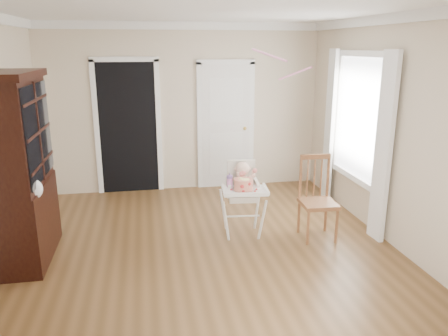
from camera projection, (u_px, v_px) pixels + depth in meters
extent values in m
plane|color=brown|center=(206.00, 253.00, 5.11)|extent=(5.00, 5.00, 0.00)
plane|color=white|center=(203.00, 8.00, 4.39)|extent=(5.00, 5.00, 0.00)
plane|color=beige|center=(183.00, 109.00, 7.12)|extent=(4.50, 0.00, 4.50)
plane|color=beige|center=(394.00, 133.00, 5.14)|extent=(0.00, 5.00, 5.00)
cube|color=black|center=(128.00, 129.00, 7.03)|extent=(0.90, 0.03, 2.10)
cube|color=white|center=(97.00, 130.00, 6.93)|extent=(0.08, 0.05, 2.18)
cube|color=white|center=(159.00, 128.00, 7.11)|extent=(0.08, 0.05, 2.18)
cube|color=white|center=(124.00, 59.00, 6.73)|extent=(1.06, 0.05, 0.08)
cube|color=white|center=(226.00, 127.00, 7.30)|extent=(0.80, 0.05, 2.05)
cube|color=white|center=(200.00, 128.00, 7.23)|extent=(0.08, 0.05, 2.13)
cube|color=white|center=(251.00, 126.00, 7.38)|extent=(0.08, 0.05, 2.13)
sphere|color=gold|center=(245.00, 128.00, 7.33)|extent=(0.06, 0.06, 0.06)
cube|color=white|center=(360.00, 118.00, 5.88)|extent=(0.02, 1.20, 1.60)
cube|color=white|center=(364.00, 54.00, 5.65)|extent=(0.06, 1.36, 0.08)
cube|color=white|center=(383.00, 149.00, 5.20)|extent=(0.08, 0.28, 2.30)
cube|color=white|center=(330.00, 126.00, 6.68)|extent=(0.08, 0.28, 2.30)
cylinder|color=white|center=(226.00, 222.00, 5.34)|extent=(0.12, 0.11, 0.56)
cylinder|color=white|center=(262.00, 221.00, 5.38)|extent=(0.11, 0.12, 0.56)
cylinder|color=white|center=(223.00, 210.00, 5.74)|extent=(0.11, 0.12, 0.56)
cylinder|color=white|center=(257.00, 209.00, 5.77)|extent=(0.12, 0.11, 0.56)
cylinder|color=white|center=(243.00, 216.00, 5.51)|extent=(0.43, 0.07, 0.02)
cube|color=silver|center=(242.00, 196.00, 5.49)|extent=(0.39, 0.37, 0.07)
cube|color=silver|center=(228.00, 188.00, 5.44)|extent=(0.07, 0.32, 0.17)
cube|color=silver|center=(257.00, 187.00, 5.47)|extent=(0.07, 0.32, 0.17)
cube|color=silver|center=(241.00, 175.00, 5.58)|extent=(0.36, 0.09, 0.41)
cube|color=white|center=(245.00, 191.00, 5.23)|extent=(0.56, 0.42, 0.03)
cube|color=white|center=(247.00, 194.00, 5.06)|extent=(0.52, 0.08, 0.04)
ellipsoid|color=beige|center=(242.00, 185.00, 5.48)|extent=(0.22, 0.18, 0.26)
sphere|color=beige|center=(242.00, 169.00, 5.42)|extent=(0.19, 0.19, 0.18)
sphere|color=red|center=(243.00, 182.00, 5.41)|extent=(0.13, 0.13, 0.13)
sphere|color=red|center=(241.00, 174.00, 5.36)|extent=(0.07, 0.07, 0.07)
sphere|color=red|center=(255.00, 171.00, 5.36)|extent=(0.06, 0.06, 0.06)
cylinder|color=silver|center=(243.00, 189.00, 5.23)|extent=(0.29, 0.29, 0.01)
cylinder|color=#C0223B|center=(243.00, 184.00, 5.22)|extent=(0.23, 0.23, 0.12)
cylinder|color=#F2E08C|center=(245.00, 180.00, 5.18)|extent=(0.10, 0.10, 0.02)
cylinder|color=pink|center=(230.00, 182.00, 5.32)|extent=(0.07, 0.07, 0.11)
cylinder|color=#7C599D|center=(230.00, 177.00, 5.31)|extent=(0.08, 0.08, 0.03)
cone|color=#7C599D|center=(230.00, 174.00, 5.30)|extent=(0.02, 0.02, 0.04)
cube|color=black|center=(27.00, 222.00, 4.89)|extent=(0.48, 1.16, 0.87)
cube|color=black|center=(15.00, 133.00, 4.61)|extent=(0.44, 1.16, 1.16)
cube|color=black|center=(32.00, 137.00, 4.38)|extent=(0.02, 0.50, 1.01)
cube|color=black|center=(44.00, 127.00, 4.93)|extent=(0.02, 0.50, 1.01)
cube|color=black|center=(8.00, 75.00, 4.45)|extent=(0.52, 1.24, 0.08)
ellipsoid|color=white|center=(33.00, 189.00, 4.47)|extent=(0.19, 0.15, 0.21)
cube|color=brown|center=(318.00, 204.00, 5.40)|extent=(0.44, 0.44, 0.05)
cylinder|color=brown|center=(308.00, 227.00, 5.26)|extent=(0.04, 0.04, 0.45)
cylinder|color=brown|center=(337.00, 225.00, 5.31)|extent=(0.04, 0.04, 0.45)
cylinder|color=brown|center=(299.00, 216.00, 5.61)|extent=(0.04, 0.04, 0.45)
cylinder|color=brown|center=(326.00, 215.00, 5.66)|extent=(0.04, 0.04, 0.45)
cylinder|color=brown|center=(301.00, 177.00, 5.48)|extent=(0.04, 0.04, 0.58)
cylinder|color=brown|center=(328.00, 176.00, 5.53)|extent=(0.04, 0.04, 0.58)
cube|color=brown|center=(316.00, 157.00, 5.43)|extent=(0.38, 0.06, 0.06)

